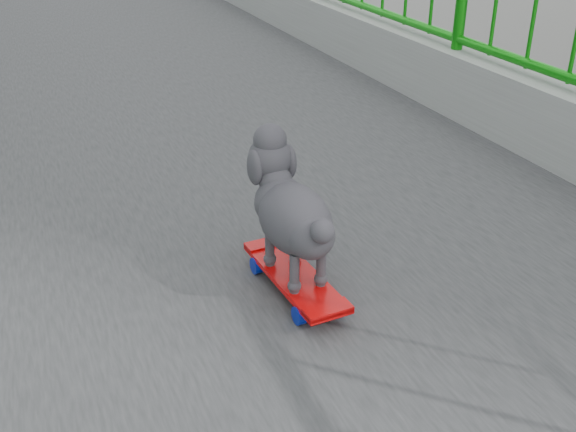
% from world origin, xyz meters
% --- Properties ---
extents(railing, '(3.00, 24.00, 1.42)m').
position_xyz_m(railing, '(0.00, 0.00, 7.21)').
color(railing, gray).
rests_on(railing, footbridge).
extents(skateboard, '(0.16, 0.45, 0.06)m').
position_xyz_m(skateboard, '(0.02, 0.74, 7.04)').
color(skateboard, red).
rests_on(skateboard, footbridge).
extents(poodle, '(0.20, 0.43, 0.36)m').
position_xyz_m(poodle, '(0.02, 0.76, 7.25)').
color(poodle, '#272529').
rests_on(poodle, skateboard).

